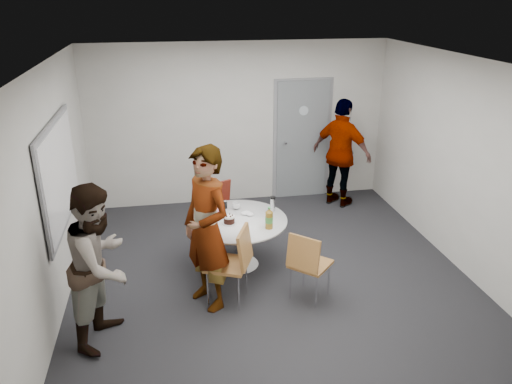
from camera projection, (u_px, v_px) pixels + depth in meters
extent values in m
plane|color=black|center=(269.00, 271.00, 6.58)|extent=(5.00, 5.00, 0.00)
plane|color=silver|center=(271.00, 61.00, 5.56)|extent=(5.00, 5.00, 0.00)
plane|color=#B8B6AE|center=(239.00, 124.00, 8.35)|extent=(5.00, 0.00, 5.00)
plane|color=#B8B6AE|center=(54.00, 188.00, 5.65)|extent=(0.00, 5.00, 5.00)
plane|color=#B8B6AE|center=(457.00, 163.00, 6.49)|extent=(0.00, 5.00, 5.00)
plane|color=#B8B6AE|center=(338.00, 285.00, 3.79)|extent=(5.00, 0.00, 5.00)
cube|color=slate|center=(302.00, 140.00, 8.63)|extent=(0.90, 0.05, 2.05)
cube|color=gray|center=(302.00, 140.00, 8.65)|extent=(1.02, 0.04, 2.12)
cylinder|color=#B2BFC6|center=(304.00, 111.00, 8.40)|extent=(0.16, 0.01, 0.16)
cylinder|color=silver|center=(285.00, 142.00, 8.52)|extent=(0.04, 0.14, 0.04)
cube|color=gray|center=(59.00, 174.00, 5.80)|extent=(0.03, 1.90, 1.25)
cube|color=white|center=(61.00, 174.00, 5.80)|extent=(0.01, 1.78, 1.13)
cylinder|color=white|center=(237.00, 220.00, 6.46)|extent=(1.31, 1.31, 0.03)
cylinder|color=silver|center=(237.00, 243.00, 6.58)|extent=(0.09, 0.09, 0.63)
cylinder|color=silver|center=(238.00, 264.00, 6.70)|extent=(0.56, 0.56, 0.02)
cylinder|color=white|center=(229.00, 223.00, 6.34)|extent=(0.19, 0.19, 0.01)
cylinder|color=black|center=(229.00, 220.00, 6.33)|extent=(0.14, 0.14, 0.07)
cylinder|color=white|center=(229.00, 217.00, 6.31)|extent=(0.14, 0.14, 0.02)
cylinder|color=olive|center=(269.00, 220.00, 6.17)|extent=(0.09, 0.09, 0.22)
cylinder|color=#418C38|center=(269.00, 220.00, 6.17)|extent=(0.10, 0.10, 0.08)
cone|color=olive|center=(269.00, 211.00, 6.12)|extent=(0.09, 0.09, 0.05)
cylinder|color=#4CA856|center=(269.00, 208.00, 6.11)|extent=(0.04, 0.04, 0.02)
imported|color=white|center=(236.00, 206.00, 6.75)|extent=(0.16, 0.16, 0.09)
cylinder|color=black|center=(226.00, 205.00, 6.75)|extent=(0.05, 0.05, 0.11)
cylinder|color=silver|center=(273.00, 205.00, 6.67)|extent=(0.07, 0.07, 0.18)
cylinder|color=black|center=(273.00, 198.00, 6.63)|extent=(0.07, 0.07, 0.03)
cube|color=pink|center=(215.00, 210.00, 6.69)|extent=(0.12, 0.06, 0.02)
ellipsoid|color=white|center=(247.00, 214.00, 6.57)|extent=(0.19, 0.19, 0.03)
cube|color=brown|center=(227.00, 264.00, 5.77)|extent=(0.60, 0.60, 0.04)
cube|color=brown|center=(245.00, 247.00, 5.64)|extent=(0.26, 0.44, 0.43)
cylinder|color=silver|center=(217.00, 273.00, 6.07)|extent=(0.02, 0.02, 0.49)
cylinder|color=silver|center=(208.00, 289.00, 5.73)|extent=(0.02, 0.02, 0.49)
cylinder|color=silver|center=(246.00, 276.00, 5.99)|extent=(0.02, 0.02, 0.49)
cylinder|color=silver|center=(239.00, 293.00, 5.66)|extent=(0.02, 0.02, 0.49)
cube|color=brown|center=(311.00, 264.00, 5.86)|extent=(0.59, 0.59, 0.03)
cube|color=brown|center=(303.00, 254.00, 5.62)|extent=(0.35, 0.34, 0.40)
cylinder|color=silver|center=(329.00, 278.00, 5.99)|extent=(0.02, 0.02, 0.45)
cylinder|color=silver|center=(304.00, 270.00, 6.16)|extent=(0.02, 0.02, 0.45)
cylinder|color=silver|center=(316.00, 291.00, 5.73)|extent=(0.02, 0.02, 0.45)
cylinder|color=silver|center=(290.00, 282.00, 5.90)|extent=(0.02, 0.02, 0.45)
cube|color=maroon|center=(227.00, 208.00, 7.47)|extent=(0.50, 0.50, 0.03)
cube|color=maroon|center=(220.00, 192.00, 7.53)|extent=(0.36, 0.23, 0.36)
cylinder|color=silver|center=(224.00, 227.00, 7.35)|extent=(0.02, 0.02, 0.40)
cylinder|color=silver|center=(241.00, 221.00, 7.51)|extent=(0.02, 0.02, 0.40)
cylinder|color=silver|center=(213.00, 219.00, 7.58)|extent=(0.02, 0.02, 0.40)
cylinder|color=silver|center=(230.00, 215.00, 7.74)|extent=(0.02, 0.02, 0.40)
imported|color=#A5C6EA|center=(207.00, 229.00, 5.56)|extent=(0.75, 0.84, 1.92)
imported|color=white|center=(101.00, 264.00, 5.03)|extent=(0.91, 1.02, 1.73)
imported|color=black|center=(342.00, 154.00, 8.29)|extent=(1.03, 1.11, 1.83)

